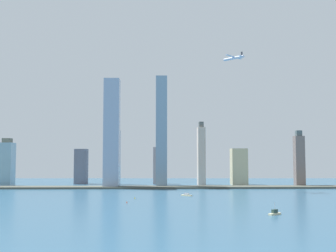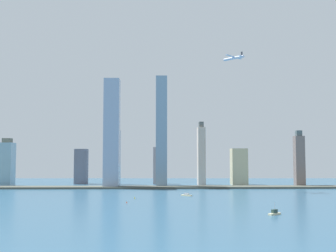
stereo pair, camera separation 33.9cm
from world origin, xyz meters
TOP-DOWN VIEW (x-y plane):
  - waterfront_pier at (0.00, 460.60)m, footprint 953.21×40.68m
  - skyscraper_1 at (-68.31, 468.39)m, footprint 23.81×26.16m
  - skyscraper_2 at (8.97, 481.88)m, footprint 17.74×19.36m
  - skyscraper_3 at (-133.81, 577.69)m, footprint 22.20×21.47m
  - skyscraper_4 at (78.40, 540.95)m, footprint 12.64×26.44m
  - skyscraper_5 at (-248.68, 526.06)m, footprint 22.01×25.98m
  - skyscraper_6 at (2.68, 574.98)m, footprint 14.64×18.78m
  - skyscraper_8 at (144.35, 546.07)m, footprint 26.99×27.76m
  - skyscraper_9 at (-70.16, 561.42)m, footprint 15.55×12.75m
  - skyscraper_11 at (230.57, 486.62)m, footprint 15.02×14.97m
  - boat_1 at (95.42, 141.65)m, footprint 11.96×10.67m
  - boat_2 at (37.54, 319.89)m, footprint 13.20×13.12m
  - channel_buoy_0 at (-28.54, 237.66)m, footprint 1.20×1.20m
  - channel_buoy_2 at (-22.89, 284.44)m, footprint 1.07×1.07m
  - airplane at (111.35, 405.48)m, footprint 29.37×29.33m

SIDE VIEW (x-z plane):
  - channel_buoy_0 at x=-28.54m, z-range 0.00..2.14m
  - boat_2 at x=37.54m, z-range -0.46..2.83m
  - channel_buoy_2 at x=-22.89m, z-range 0.00..2.72m
  - waterfront_pier at x=0.00m, z-range 0.00..2.80m
  - boat_1 at x=95.42m, z-range -3.32..6.47m
  - skyscraper_3 at x=-133.81m, z-range 0.00..62.29m
  - skyscraper_8 at x=144.35m, z-range 0.00..62.53m
  - skyscraper_6 at x=2.68m, z-range 0.00..65.59m
  - skyscraper_5 at x=-248.68m, z-range -2.29..76.61m
  - skyscraper_11 at x=230.57m, z-range -2.73..87.44m
  - skyscraper_9 at x=-70.16m, z-range -14.05..109.14m
  - skyscraper_4 at x=78.40m, z-range -2.94..105.44m
  - skyscraper_1 at x=-68.31m, z-range 0.00..168.99m
  - skyscraper_2 at x=8.97m, z-range 0.00..176.32m
  - airplane at x=111.35m, z-range 184.83..193.66m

